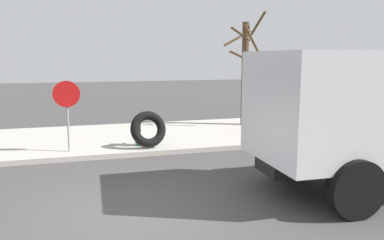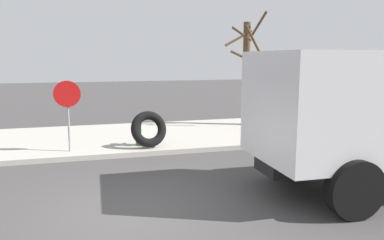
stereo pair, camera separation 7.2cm
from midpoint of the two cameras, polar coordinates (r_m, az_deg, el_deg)
name	(u,v)px [view 1 (the left image)]	position (r m, az deg, el deg)	size (l,w,h in m)	color
ground_plane	(130,213)	(7.40, -9.55, -13.62)	(80.00, 80.00, 0.00)	#423F3F
sidewalk_curb	(108,139)	(13.60, -12.67, -2.74)	(36.00, 5.00, 0.15)	#ADA89E
fire_hydrant	(138,132)	(12.02, -8.30, -1.78)	(0.21, 0.48, 0.79)	#2D8438
loose_tire	(148,129)	(11.63, -6.76, -1.37)	(1.11, 1.11, 0.27)	black
stop_sign	(67,103)	(11.50, -18.44, 2.45)	(0.76, 0.08, 2.07)	gray
bare_tree	(245,69)	(15.57, 7.87, 7.65)	(1.51, 1.65, 4.52)	#4C3823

